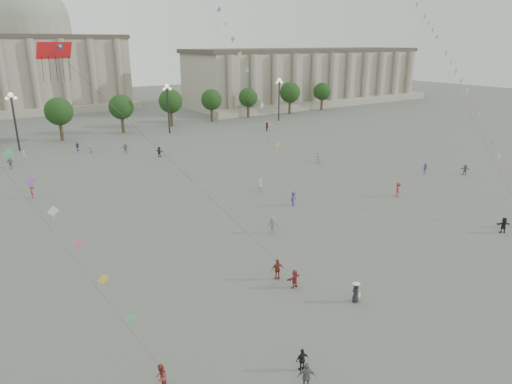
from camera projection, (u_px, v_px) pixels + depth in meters
ground at (349, 287)px, 37.53m from camera, size 360.00×360.00×0.00m
hall_east at (309, 76)px, 148.62m from camera, size 84.00×26.22×17.20m
hall_central at (38, 59)px, 134.74m from camera, size 48.30×34.30×35.50m
tree_row at (88, 110)px, 97.21m from camera, size 137.12×5.12×8.00m
lamp_post_mid_west at (13, 111)px, 82.33m from camera, size 2.00×0.90×10.65m
lamp_post_mid_east at (168, 100)px, 98.28m from camera, size 2.00×0.90×10.65m
lamp_post_far_east at (279, 91)px, 114.22m from camera, size 2.00×0.90×10.65m
person_crowd_0 at (77, 146)px, 84.29m from camera, size 1.03×0.72×1.63m
person_crowd_3 at (504, 225)px, 48.03m from camera, size 1.61×1.27×1.71m
person_crowd_4 at (90, 148)px, 82.97m from camera, size 1.43×1.60×1.76m
person_crowd_6 at (272, 225)px, 47.86m from camera, size 1.37×1.13×1.84m
person_crowd_7 at (318, 157)px, 75.86m from camera, size 1.79×0.69×1.89m
person_crowd_8 at (398, 189)px, 59.25m from camera, size 1.37×1.40×1.93m
person_crowd_9 at (267, 127)px, 102.96m from camera, size 1.71×1.64×1.94m
person_crowd_10 at (24, 156)px, 76.72m from camera, size 0.48×0.70×1.86m
person_crowd_12 at (126, 148)px, 83.15m from camera, size 1.55×0.97×1.59m
person_crowd_13 at (260, 185)px, 61.19m from camera, size 0.82×0.81×1.91m
person_crowd_14 at (425, 169)px, 69.53m from camera, size 1.22×0.96×1.66m
person_crowd_16 at (10, 163)px, 72.24m from camera, size 1.18×0.77×1.87m
person_crowd_17 at (32, 192)px, 58.78m from camera, size 0.62×1.05×1.59m
person_crowd_20 at (465, 170)px, 69.05m from camera, size 1.27×1.48×1.61m
person_crowd_21 at (159, 152)px, 79.88m from camera, size 1.17×1.70×1.77m
tourist_0 at (278, 269)px, 38.55m from camera, size 1.18×0.76×1.86m
tourist_1 at (302, 360)px, 27.87m from camera, size 0.93×0.50×1.50m
tourist_2 at (294, 279)px, 37.30m from camera, size 1.51×0.68×1.57m
tourist_3 at (307, 376)px, 26.25m from camera, size 1.13×0.95×1.81m
kite_flyer_0 at (161, 377)px, 26.30m from camera, size 0.98×1.02×1.66m
kite_flyer_1 at (293, 198)px, 56.09m from camera, size 1.28×0.96×1.76m
hat_person at (356, 292)px, 35.23m from camera, size 0.92×0.80×1.69m
dragon_kite at (60, 65)px, 28.67m from camera, size 8.47×2.53×22.90m
kite_train_east at (437, 41)px, 70.94m from camera, size 29.59×45.10×64.05m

